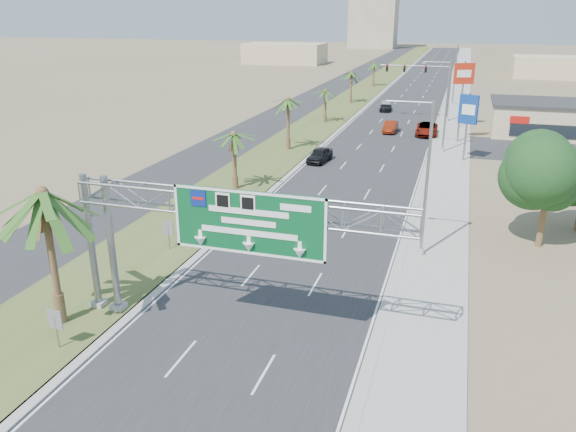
# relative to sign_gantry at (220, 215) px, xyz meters

# --- Properties ---
(road) EXTENTS (12.00, 300.00, 0.02)m
(road) POSITION_rel_sign_gantry_xyz_m (1.06, 100.07, -6.05)
(road) COLOR #28282B
(road) RESTS_ON ground
(sidewalk_right) EXTENTS (4.00, 300.00, 0.10)m
(sidewalk_right) POSITION_rel_sign_gantry_xyz_m (9.56, 100.07, -6.01)
(sidewalk_right) COLOR #9E9B93
(sidewalk_right) RESTS_ON ground
(median_grass) EXTENTS (7.00, 300.00, 0.12)m
(median_grass) POSITION_rel_sign_gantry_xyz_m (-8.94, 100.07, -6.00)
(median_grass) COLOR #475B28
(median_grass) RESTS_ON ground
(opposing_road) EXTENTS (8.00, 300.00, 0.02)m
(opposing_road) POSITION_rel_sign_gantry_xyz_m (-15.94, 100.07, -6.05)
(opposing_road) COLOR #28282B
(opposing_road) RESTS_ON ground
(sign_gantry) EXTENTS (16.75, 1.24, 7.50)m
(sign_gantry) POSITION_rel_sign_gantry_xyz_m (0.00, 0.00, 0.00)
(sign_gantry) COLOR gray
(sign_gantry) RESTS_ON ground
(palm_near) EXTENTS (5.70, 5.70, 8.35)m
(palm_near) POSITION_rel_sign_gantry_xyz_m (-8.14, -1.93, 0.87)
(palm_near) COLOR brown
(palm_near) RESTS_ON ground
(palm_row_b) EXTENTS (3.99, 3.99, 5.95)m
(palm_row_b) POSITION_rel_sign_gantry_xyz_m (-8.44, 22.07, -1.16)
(palm_row_b) COLOR brown
(palm_row_b) RESTS_ON ground
(palm_row_c) EXTENTS (3.99, 3.99, 6.75)m
(palm_row_c) POSITION_rel_sign_gantry_xyz_m (-8.44, 38.07, -0.39)
(palm_row_c) COLOR brown
(palm_row_c) RESTS_ON ground
(palm_row_d) EXTENTS (3.99, 3.99, 5.45)m
(palm_row_d) POSITION_rel_sign_gantry_xyz_m (-8.44, 56.07, -1.64)
(palm_row_d) COLOR brown
(palm_row_d) RESTS_ON ground
(palm_row_e) EXTENTS (3.99, 3.99, 6.15)m
(palm_row_e) POSITION_rel_sign_gantry_xyz_m (-8.44, 75.07, -0.97)
(palm_row_e) COLOR brown
(palm_row_e) RESTS_ON ground
(palm_row_f) EXTENTS (3.99, 3.99, 5.75)m
(palm_row_f) POSITION_rel_sign_gantry_xyz_m (-8.44, 100.07, -1.35)
(palm_row_f) COLOR brown
(palm_row_f) RESTS_ON ground
(streetlight_near) EXTENTS (3.27, 0.44, 10.00)m
(streetlight_near) POSITION_rel_sign_gantry_xyz_m (8.36, 12.07, -1.36)
(streetlight_near) COLOR gray
(streetlight_near) RESTS_ON ground
(streetlight_mid) EXTENTS (3.27, 0.44, 10.00)m
(streetlight_mid) POSITION_rel_sign_gantry_xyz_m (8.36, 42.07, -1.36)
(streetlight_mid) COLOR gray
(streetlight_mid) RESTS_ON ground
(streetlight_far) EXTENTS (3.27, 0.44, 10.00)m
(streetlight_far) POSITION_rel_sign_gantry_xyz_m (8.36, 78.07, -1.36)
(streetlight_far) COLOR gray
(streetlight_far) RESTS_ON ground
(signal_mast) EXTENTS (10.28, 0.71, 8.00)m
(signal_mast) POSITION_rel_sign_gantry_xyz_m (6.23, 62.05, -1.21)
(signal_mast) COLOR gray
(signal_mast) RESTS_ON ground
(store_building) EXTENTS (18.00, 10.00, 4.00)m
(store_building) POSITION_rel_sign_gantry_xyz_m (23.06, 56.07, -4.06)
(store_building) COLOR #CDB38B
(store_building) RESTS_ON ground
(oak_near) EXTENTS (4.50, 4.50, 6.80)m
(oak_near) POSITION_rel_sign_gantry_xyz_m (16.06, 16.07, -1.53)
(oak_near) COLOR brown
(oak_near) RESTS_ON ground
(median_signback_a) EXTENTS (0.75, 0.08, 2.08)m
(median_signback_a) POSITION_rel_sign_gantry_xyz_m (-6.74, -3.93, -4.61)
(median_signback_a) COLOR gray
(median_signback_a) RESTS_ON ground
(median_signback_b) EXTENTS (0.75, 0.08, 2.08)m
(median_signback_b) POSITION_rel_sign_gantry_xyz_m (-7.44, 8.07, -4.61)
(median_signback_b) COLOR gray
(median_signback_b) RESTS_ON ground
(tower_distant) EXTENTS (20.00, 16.00, 35.00)m
(tower_distant) POSITION_rel_sign_gantry_xyz_m (-30.94, 240.07, 11.44)
(tower_distant) COLOR tan
(tower_distant) RESTS_ON ground
(building_distant_left) EXTENTS (24.00, 14.00, 6.00)m
(building_distant_left) POSITION_rel_sign_gantry_xyz_m (-43.94, 150.07, -3.06)
(building_distant_left) COLOR #CDB38B
(building_distant_left) RESTS_ON ground
(building_distant_right) EXTENTS (20.00, 12.00, 5.00)m
(building_distant_right) POSITION_rel_sign_gantry_xyz_m (31.06, 130.07, -3.56)
(building_distant_right) COLOR #CDB38B
(building_distant_right) RESTS_ON ground
(car_left_lane) EXTENTS (2.26, 4.55, 1.49)m
(car_left_lane) POSITION_rel_sign_gantry_xyz_m (-3.64, 33.80, -5.31)
(car_left_lane) COLOR black
(car_left_lane) RESTS_ON ground
(car_mid_lane) EXTENTS (1.63, 4.48, 1.47)m
(car_mid_lane) POSITION_rel_sign_gantry_xyz_m (1.47, 51.73, -5.32)
(car_mid_lane) COLOR maroon
(car_mid_lane) RESTS_ON ground
(car_right_lane) EXTENTS (2.79, 5.79, 1.59)m
(car_right_lane) POSITION_rel_sign_gantry_xyz_m (6.17, 51.22, -5.26)
(car_right_lane) COLOR gray
(car_right_lane) RESTS_ON ground
(car_far) EXTENTS (2.09, 4.50, 1.27)m
(car_far) POSITION_rel_sign_gantry_xyz_m (-1.47, 68.69, -5.42)
(car_far) COLOR black
(car_far) RESTS_ON ground
(pole_sign_red_near) EXTENTS (2.35, 1.15, 9.57)m
(pole_sign_red_near) POSITION_rel_sign_gantry_xyz_m (10.06, 48.07, 1.51)
(pole_sign_red_near) COLOR gray
(pole_sign_red_near) RESTS_ON ground
(pole_sign_blue) EXTENTS (1.95, 1.08, 7.18)m
(pole_sign_blue) POSITION_rel_sign_gantry_xyz_m (10.87, 38.65, -0.83)
(pole_sign_blue) COLOR gray
(pole_sign_blue) RESTS_ON ground
(pole_sign_red_far) EXTENTS (2.21, 0.42, 8.33)m
(pole_sign_red_far) POSITION_rel_sign_gantry_xyz_m (10.06, 58.22, 0.52)
(pole_sign_red_far) COLOR gray
(pole_sign_red_far) RESTS_ON ground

